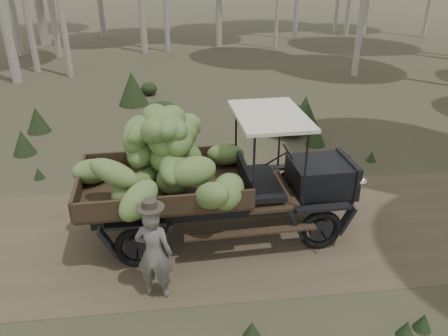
{
  "coord_description": "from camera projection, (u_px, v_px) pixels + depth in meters",
  "views": [
    {
      "loc": [
        0.71,
        -7.3,
        5.12
      ],
      "look_at": [
        1.59,
        0.09,
        1.42
      ],
      "focal_mm": 35.0,
      "sensor_mm": 36.0,
      "label": 1
    }
  ],
  "objects": [
    {
      "name": "farmer",
      "position": [
        154.0,
        252.0,
        6.9
      ],
      "size": [
        0.69,
        0.55,
        1.8
      ],
      "rotation": [
        0.0,
        0.0,
        2.86
      ],
      "color": "#5E5B56",
      "rests_on": "ground"
    },
    {
      "name": "undergrowth",
      "position": [
        228.0,
        230.0,
        8.04
      ],
      "size": [
        22.82,
        18.6,
        1.35
      ],
      "color": "#233319",
      "rests_on": "ground"
    },
    {
      "name": "dirt_track",
      "position": [
        146.0,
        238.0,
        8.69
      ],
      "size": [
        70.0,
        4.0,
        0.01
      ],
      "primitive_type": "cube",
      "color": "brown",
      "rests_on": "ground"
    },
    {
      "name": "banana_truck",
      "position": [
        189.0,
        162.0,
        8.09
      ],
      "size": [
        5.71,
        2.85,
        2.73
      ],
      "rotation": [
        0.0,
        0.0,
        0.04
      ],
      "color": "black",
      "rests_on": "ground"
    },
    {
      "name": "ground",
      "position": [
        146.0,
        238.0,
        8.69
      ],
      "size": [
        120.0,
        120.0,
        0.0
      ],
      "primitive_type": "plane",
      "color": "#473D2B",
      "rests_on": "ground"
    }
  ]
}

